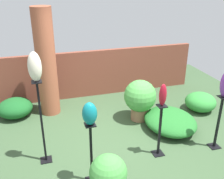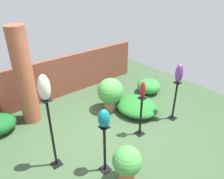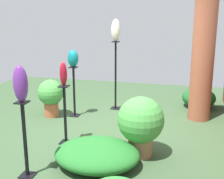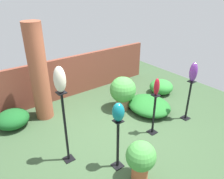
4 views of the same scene
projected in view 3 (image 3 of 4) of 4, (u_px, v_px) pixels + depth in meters
name	position (u px, v px, depth m)	size (l,w,h in m)	color
ground_plane	(103.00, 133.00, 5.73)	(8.00, 8.00, 0.00)	#385133
brick_pillar	(203.00, 60.00, 6.16)	(0.44, 0.44, 2.46)	#9E5138
pedestal_ruby	(65.00, 118.00, 5.22)	(0.20, 0.20, 1.01)	black
pedestal_ivory	(116.00, 78.00, 6.94)	(0.20, 0.20, 1.53)	black
pedestal_violet	(25.00, 143.00, 4.17)	(0.20, 0.20, 1.07)	black
pedestal_teal	(74.00, 94.00, 6.53)	(0.20, 0.20, 1.06)	black
art_vase_ruby	(63.00, 74.00, 5.03)	(0.13, 0.12, 0.40)	maroon
art_vase_ivory	(116.00, 30.00, 6.66)	(0.21, 0.20, 0.48)	beige
art_vase_violet	(21.00, 84.00, 3.96)	(0.18, 0.19, 0.48)	#6B2D8C
art_vase_teal	(73.00, 58.00, 6.33)	(0.22, 0.22, 0.35)	#0F727A
potted_plant_mid_left	(141.00, 123.00, 4.76)	(0.72, 0.72, 0.94)	#936B4C
potted_plant_walkway_edge	(51.00, 95.00, 6.51)	(0.54, 0.54, 0.79)	#B25B38
foliage_bed_west	(199.00, 98.00, 7.17)	(0.79, 0.76, 0.44)	#195923
foliage_bed_center	(97.00, 154.00, 4.53)	(1.07, 1.25, 0.36)	#236B28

